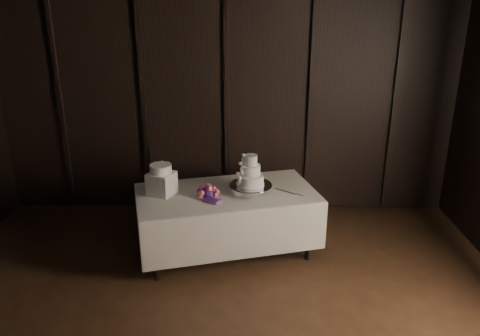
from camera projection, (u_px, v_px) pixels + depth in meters
name	position (u px, v px, depth m)	size (l,w,h in m)	color
room	(205.00, 225.00, 2.88)	(6.08, 7.08, 3.08)	black
display_table	(227.00, 220.00, 5.35)	(2.19, 1.51, 0.76)	white
cake_stand	(251.00, 188.00, 5.21)	(0.48, 0.48, 0.09)	silver
wedding_cake	(248.00, 174.00, 5.14)	(0.33, 0.29, 0.35)	white
bouquet	(208.00, 192.00, 5.07)	(0.29, 0.39, 0.19)	#D14F4E
box_pedestal	(162.00, 183.00, 5.14)	(0.26, 0.26, 0.25)	white
small_cake	(161.00, 169.00, 5.08)	(0.24, 0.24, 0.09)	white
cake_knife	(285.00, 191.00, 5.23)	(0.37, 0.02, 0.01)	silver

